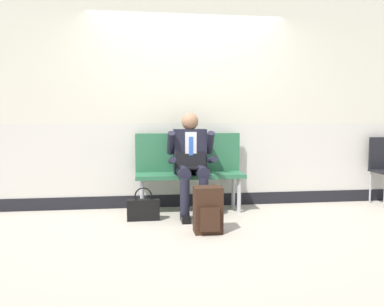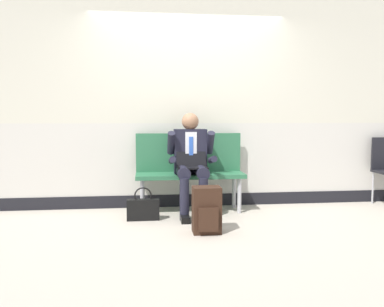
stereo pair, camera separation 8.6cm
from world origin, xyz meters
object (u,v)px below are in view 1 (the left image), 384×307
at_px(bench_with_person, 189,166).
at_px(backpack, 208,210).
at_px(handbag, 143,209).
at_px(person_seated, 191,160).

distance_m(bench_with_person, backpack, 1.06).
relative_size(bench_with_person, handbag, 3.52).
xyz_separation_m(person_seated, backpack, (0.07, -0.80, -0.43)).
bearing_deg(backpack, person_seated, 94.92).
bearing_deg(handbag, person_seated, 21.23).
height_order(bench_with_person, person_seated, person_seated).
bearing_deg(bench_with_person, backpack, -86.09).
relative_size(person_seated, handbag, 3.22).
relative_size(backpack, handbag, 1.24).
xyz_separation_m(person_seated, handbag, (-0.58, -0.23, -0.53)).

